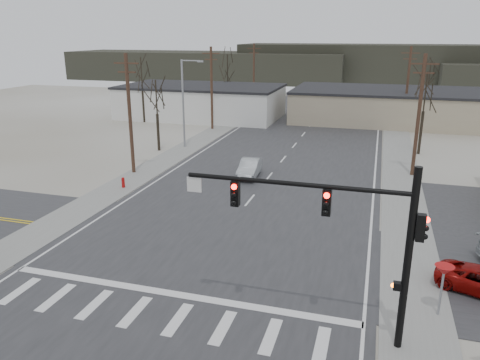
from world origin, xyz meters
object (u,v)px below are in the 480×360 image
at_px(fire_hydrant, 123,182).
at_px(car_far_b, 304,97).
at_px(sedan_crossing, 250,168).
at_px(traffic_signal_mast, 355,229).
at_px(car_far_a, 343,112).

bearing_deg(fire_hydrant, car_far_b, 84.18).
bearing_deg(fire_hydrant, sedan_crossing, 33.85).
bearing_deg(fire_hydrant, traffic_signal_mast, -38.13).
xyz_separation_m(sedan_crossing, car_far_b, (-3.15, 47.67, -0.10)).
height_order(sedan_crossing, car_far_b, sedan_crossing).
distance_m(fire_hydrant, car_far_a, 40.02).
relative_size(sedan_crossing, car_far_a, 0.90).
height_order(fire_hydrant, car_far_a, car_far_a).
height_order(traffic_signal_mast, car_far_b, traffic_signal_mast).
relative_size(traffic_signal_mast, car_far_a, 1.87).
distance_m(traffic_signal_mast, car_far_b, 68.93).
height_order(fire_hydrant, car_far_b, car_far_b).
xyz_separation_m(sedan_crossing, car_far_a, (5.05, 31.86, -0.01)).
distance_m(traffic_signal_mast, sedan_crossing, 22.46).
xyz_separation_m(fire_hydrant, car_far_b, (5.44, 53.44, 0.20)).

